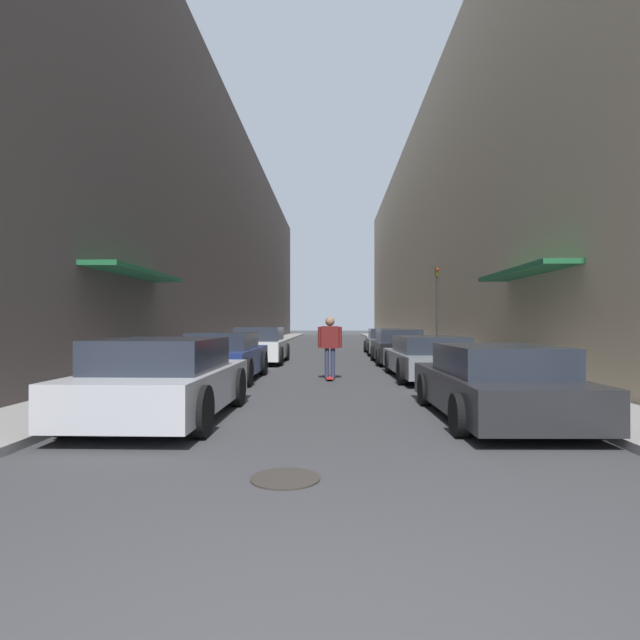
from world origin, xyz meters
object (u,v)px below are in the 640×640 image
object	(u,v)px
parked_car_right_1	(429,358)
parked_car_right_3	(384,342)
parked_car_right_0	(496,384)
skateboarder	(330,341)
parked_car_right_2	(398,347)
traffic_light	(437,301)
parked_car_left_1	(225,357)
parked_car_left_2	(260,346)
parked_car_left_0	(164,380)
manhole_cover	(285,478)

from	to	relation	value
parked_car_right_1	parked_car_right_3	size ratio (longest dim) A/B	1.00
parked_car_right_0	parked_car_right_1	world-z (taller)	parked_car_right_0
parked_car_right_3	skateboarder	world-z (taller)	skateboarder
parked_car_right_2	traffic_light	distance (m)	4.12
parked_car_left_1	parked_car_left_2	world-z (taller)	parked_car_left_2
parked_car_right_1	parked_car_right_2	size ratio (longest dim) A/B	1.13
parked_car_left_1	parked_car_right_2	world-z (taller)	parked_car_right_2
parked_car_left_0	parked_car_left_1	world-z (taller)	parked_car_left_0
parked_car_left_1	parked_car_right_1	size ratio (longest dim) A/B	0.93
parked_car_right_0	parked_car_left_0	bearing A→B (deg)	-178.41
parked_car_right_0	skateboarder	xyz separation A→B (m)	(-2.72, 5.50, 0.48)
parked_car_right_2	manhole_cover	xyz separation A→B (m)	(-2.97, -14.22, -0.62)
parked_car_right_3	parked_car_left_1	bearing A→B (deg)	-115.73
parked_car_right_0	parked_car_right_3	distance (m)	16.61
traffic_light	skateboarder	bearing A→B (deg)	-118.78
manhole_cover	traffic_light	distance (m)	18.12
parked_car_right_3	manhole_cover	xyz separation A→B (m)	(-3.03, -19.77, -0.61)
parked_car_left_2	parked_car_right_2	size ratio (longest dim) A/B	0.99
parked_car_right_2	traffic_light	bearing A→B (deg)	54.64
traffic_light	manhole_cover	bearing A→B (deg)	-106.49
parked_car_right_0	parked_car_right_3	bearing A→B (deg)	90.30
parked_car_left_2	parked_car_right_0	world-z (taller)	parked_car_left_2
parked_car_right_3	parked_car_right_2	bearing A→B (deg)	-90.58
parked_car_left_2	parked_car_right_3	bearing A→B (deg)	45.84
parked_car_left_0	traffic_light	world-z (taller)	traffic_light
parked_car_left_1	parked_car_right_2	size ratio (longest dim) A/B	1.05
manhole_cover	parked_car_left_0	bearing A→B (deg)	126.83
parked_car_right_0	manhole_cover	bearing A→B (deg)	-134.64
parked_car_left_1	manhole_cover	xyz separation A→B (m)	(2.44, -8.42, -0.63)
parked_car_right_2	traffic_light	size ratio (longest dim) A/B	1.07
parked_car_right_2	parked_car_left_1	bearing A→B (deg)	-133.01
parked_car_left_0	parked_car_left_2	distance (m)	11.23
parked_car_left_0	parked_car_right_2	world-z (taller)	parked_car_left_0
parked_car_left_0	parked_car_left_1	bearing A→B (deg)	92.00
parked_car_right_0	skateboarder	world-z (taller)	skateboarder
parked_car_left_1	skateboarder	size ratio (longest dim) A/B	2.55
parked_car_right_1	traffic_light	size ratio (longest dim) A/B	1.21
parked_car_left_0	parked_car_left_2	xyz separation A→B (m)	(-0.09, 11.23, 0.03)
parked_car_left_2	skateboarder	size ratio (longest dim) A/B	2.39
parked_car_left_1	parked_car_right_2	xyz separation A→B (m)	(5.41, 5.80, -0.02)
parked_car_right_0	parked_car_right_2	size ratio (longest dim) A/B	1.01
parked_car_right_0	parked_car_right_3	size ratio (longest dim) A/B	0.89
parked_car_left_0	parked_car_right_0	bearing A→B (deg)	1.59
traffic_light	parked_car_right_1	bearing A→B (deg)	-103.34
parked_car_left_1	parked_car_right_2	distance (m)	7.93
parked_car_right_2	traffic_light	xyz separation A→B (m)	(2.12, 2.99, 1.88)
parked_car_right_1	skateboarder	distance (m)	2.82
parked_car_left_1	parked_car_right_0	distance (m)	7.65
parked_car_left_0	parked_car_left_1	xyz separation A→B (m)	(-0.19, 5.42, 0.00)
parked_car_left_0	manhole_cover	distance (m)	3.81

